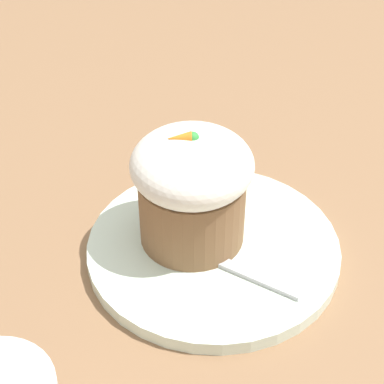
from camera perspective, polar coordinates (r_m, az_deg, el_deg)
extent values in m
plane|color=#846042|center=(0.56, 1.88, -5.48)|extent=(4.00, 4.00, 0.00)
cylinder|color=silver|center=(0.56, 1.90, -5.01)|extent=(0.22, 0.22, 0.01)
cylinder|color=brown|center=(0.54, 0.00, -1.47)|extent=(0.09, 0.09, 0.06)
ellipsoid|color=white|center=(0.51, 0.00, 2.44)|extent=(0.10, 0.10, 0.05)
cone|color=orange|center=(0.50, -1.14, 4.80)|extent=(0.02, 0.01, 0.01)
sphere|color=green|center=(0.50, 0.08, 4.82)|extent=(0.01, 0.01, 0.01)
cube|color=#B7B7BC|center=(0.53, 5.34, -7.37)|extent=(0.08, 0.06, 0.00)
ellipsoid|color=#B7B7BC|center=(0.54, -0.18, -4.97)|extent=(0.06, 0.06, 0.01)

